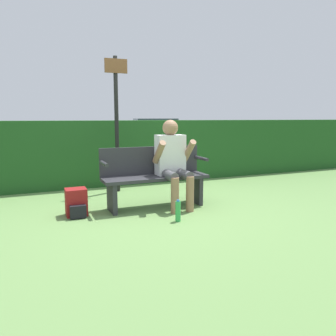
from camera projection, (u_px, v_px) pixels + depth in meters
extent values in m
plane|color=#668E4C|center=(156.00, 207.00, 4.74)|extent=(40.00, 40.00, 0.00)
cube|color=#1E4C1E|center=(121.00, 152.00, 6.42)|extent=(12.00, 0.60, 1.23)
cube|color=#2D2D33|center=(156.00, 178.00, 4.67)|extent=(1.52, 0.43, 0.05)
cube|color=#2D2D33|center=(151.00, 160.00, 4.82)|extent=(1.52, 0.04, 0.41)
cube|color=#2D2D33|center=(112.00, 197.00, 4.46)|extent=(0.06, 0.39, 0.41)
cube|color=#2D2D33|center=(195.00, 189.00, 4.95)|extent=(0.06, 0.39, 0.41)
cylinder|color=#2D2D33|center=(104.00, 164.00, 4.36)|extent=(0.05, 0.39, 0.05)
cylinder|color=#2D2D33|center=(201.00, 158.00, 4.92)|extent=(0.05, 0.39, 0.05)
cube|color=silver|center=(170.00, 155.00, 4.76)|extent=(0.41, 0.22, 0.58)
sphere|color=#997051|center=(170.00, 128.00, 4.70)|extent=(0.23, 0.23, 0.23)
cylinder|color=#4C4C51|center=(169.00, 175.00, 4.56)|extent=(0.13, 0.43, 0.13)
cylinder|color=#4C4C51|center=(183.00, 174.00, 4.65)|extent=(0.13, 0.43, 0.13)
cylinder|color=#997051|center=(175.00, 196.00, 4.40)|extent=(0.11, 0.11, 0.49)
cylinder|color=#997051|center=(190.00, 194.00, 4.49)|extent=(0.11, 0.11, 0.49)
cylinder|color=#997051|center=(159.00, 152.00, 4.53)|extent=(0.09, 0.35, 0.35)
cylinder|color=#997051|center=(189.00, 151.00, 4.71)|extent=(0.09, 0.35, 0.35)
cube|color=maroon|center=(76.00, 202.00, 4.32)|extent=(0.27, 0.24, 0.36)
cube|color=black|center=(78.00, 212.00, 4.19)|extent=(0.20, 0.08, 0.16)
cylinder|color=green|center=(178.00, 211.00, 4.07)|extent=(0.07, 0.07, 0.25)
cylinder|color=#2D66B2|center=(178.00, 201.00, 4.05)|extent=(0.04, 0.04, 0.02)
cylinder|color=black|center=(117.00, 126.00, 5.60)|extent=(0.07, 0.07, 2.29)
cube|color=brown|center=(116.00, 66.00, 5.41)|extent=(0.38, 0.02, 0.23)
cube|color=#B7BCC6|center=(155.00, 135.00, 15.95)|extent=(4.22, 2.24, 0.57)
cube|color=#333D4C|center=(155.00, 124.00, 15.87)|extent=(2.12, 1.75, 0.49)
cylinder|color=black|center=(175.00, 137.00, 17.06)|extent=(0.61, 0.26, 0.59)
cylinder|color=black|center=(184.00, 139.00, 15.52)|extent=(0.61, 0.26, 0.59)
cylinder|color=black|center=(128.00, 137.00, 16.44)|extent=(0.61, 0.26, 0.59)
cylinder|color=black|center=(132.00, 139.00, 14.90)|extent=(0.61, 0.26, 0.59)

